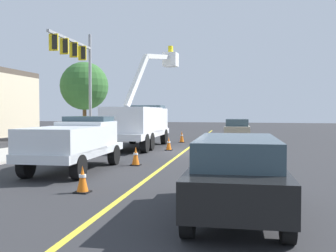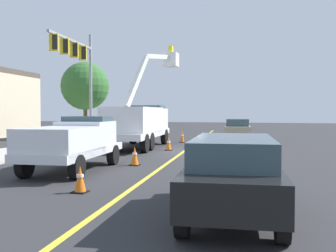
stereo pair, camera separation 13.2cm
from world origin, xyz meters
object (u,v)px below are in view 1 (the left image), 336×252
at_px(service_pickup_truck, 74,142).
at_px(passing_minivan, 237,128).
at_px(trailing_sedan, 237,171).
at_px(traffic_cone_trailing, 182,137).
at_px(traffic_signal_mast, 78,63).
at_px(traffic_cone_mid_rear, 169,144).
at_px(traffic_cone_leading, 83,179).
at_px(traffic_cone_mid_front, 136,156).
at_px(utility_bucket_truck, 139,122).

bearing_deg(service_pickup_truck, passing_minivan, -14.29).
xyz_separation_m(trailing_sedan, traffic_cone_trailing, (18.87, 5.77, -0.55)).
xyz_separation_m(traffic_cone_trailing, traffic_signal_mast, (-3.63, 6.38, 5.13)).
height_order(traffic_cone_mid_rear, traffic_cone_trailing, traffic_cone_trailing).
relative_size(trailing_sedan, traffic_cone_leading, 6.55).
distance_m(passing_minivan, traffic_cone_trailing, 5.00).
relative_size(passing_minivan, traffic_cone_trailing, 5.80).
xyz_separation_m(passing_minivan, traffic_cone_mid_front, (-15.53, 2.74, -0.58)).
xyz_separation_m(passing_minivan, traffic_cone_mid_rear, (-9.09, 3.08, -0.59)).
bearing_deg(traffic_cone_mid_front, traffic_cone_trailing, 4.42).
height_order(passing_minivan, trailing_sedan, same).
relative_size(passing_minivan, traffic_signal_mast, 0.63).
relative_size(traffic_cone_mid_front, traffic_cone_mid_rear, 1.01).
height_order(traffic_cone_mid_front, traffic_signal_mast, traffic_signal_mast).
relative_size(traffic_cone_trailing, traffic_signal_mast, 0.11).
height_order(passing_minivan, traffic_cone_mid_rear, passing_minivan).
height_order(trailing_sedan, traffic_cone_leading, trailing_sedan).
distance_m(service_pickup_truck, traffic_signal_mast, 12.75).
bearing_deg(traffic_cone_mid_rear, trailing_sedan, -158.51).
xyz_separation_m(utility_bucket_truck, traffic_signal_mast, (0.94, 4.72, 3.94)).
xyz_separation_m(utility_bucket_truck, service_pickup_truck, (-9.63, -0.87, -0.49)).
relative_size(trailing_sedan, traffic_cone_mid_front, 6.29).
xyz_separation_m(traffic_cone_mid_front, traffic_cone_mid_rear, (6.44, 0.34, -0.00)).
bearing_deg(traffic_signal_mast, traffic_cone_trailing, -60.39).
relative_size(service_pickup_truck, traffic_cone_mid_rear, 7.39).
distance_m(traffic_cone_mid_front, traffic_signal_mast, 12.39).
bearing_deg(trailing_sedan, service_pickup_truck, 54.49).
distance_m(passing_minivan, traffic_cone_leading, 21.15).
distance_m(utility_bucket_truck, traffic_cone_mid_rear, 2.83).
height_order(passing_minivan, traffic_cone_leading, passing_minivan).
bearing_deg(utility_bucket_truck, traffic_cone_trailing, -19.98).
relative_size(traffic_cone_mid_rear, traffic_signal_mast, 0.10).
bearing_deg(trailing_sedan, passing_minivan, 5.37).
bearing_deg(traffic_signal_mast, passing_minivan, -55.29).
height_order(passing_minivan, traffic_cone_trailing, passing_minivan).
height_order(utility_bucket_truck, trailing_sedan, utility_bucket_truck).
height_order(utility_bucket_truck, traffic_signal_mast, traffic_signal_mast).
distance_m(passing_minivan, traffic_signal_mast, 13.06).
xyz_separation_m(utility_bucket_truck, passing_minivan, (7.90, -5.34, -0.63)).
distance_m(service_pickup_truck, passing_minivan, 18.10).
relative_size(service_pickup_truck, traffic_cone_trailing, 6.75).
xyz_separation_m(service_pickup_truck, traffic_cone_trailing, (14.20, -0.79, -0.70)).
height_order(utility_bucket_truck, traffic_cone_leading, utility_bucket_truck).
xyz_separation_m(traffic_cone_leading, traffic_cone_mid_front, (5.49, 0.47, 0.02)).
distance_m(utility_bucket_truck, traffic_cone_trailing, 5.00).
height_order(service_pickup_truck, trailing_sedan, service_pickup_truck).
xyz_separation_m(service_pickup_truck, traffic_cone_mid_rear, (8.44, -1.39, -0.73)).
distance_m(trailing_sedan, traffic_cone_trailing, 19.74).
distance_m(service_pickup_truck, trailing_sedan, 8.06).
distance_m(traffic_cone_leading, traffic_signal_mast, 16.88).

